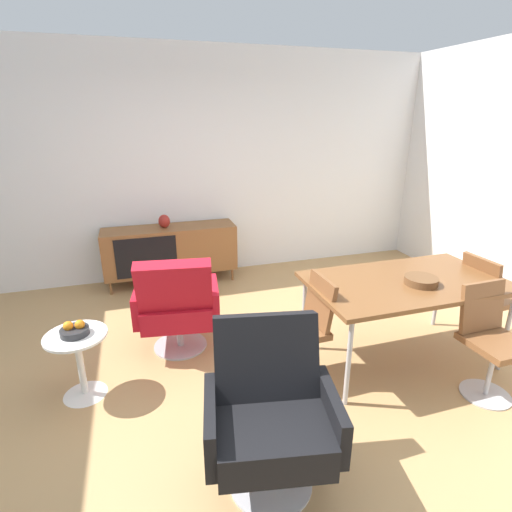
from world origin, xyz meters
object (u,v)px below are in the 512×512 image
object	(u,v)px
side_table_round	(79,358)
dining_table	(406,285)
sideboard	(170,249)
dining_chair_front_right	(490,337)
wooden_bowl_on_table	(421,281)
dining_chair_near_window	(305,325)
armchair_black_shell	(270,409)
lounge_chair_red	(177,304)
vase_cobalt	(164,221)
dining_chair_far_end	(487,296)
fruit_bowl	(75,330)

from	to	relation	value
side_table_round	dining_table	bearing A→B (deg)	-6.44
sideboard	dining_chair_front_right	distance (m)	3.50
wooden_bowl_on_table	dining_chair_near_window	bearing A→B (deg)	173.96
armchair_black_shell	side_table_round	distance (m)	1.56
lounge_chair_red	vase_cobalt	bearing A→B (deg)	88.20
dining_chair_far_end	armchair_black_shell	xyz separation A→B (m)	(-2.34, -0.79, -0.00)
dining_chair_far_end	fruit_bowl	xyz separation A→B (m)	(-3.45, 0.29, 0.09)
vase_cobalt	dining_chair_far_end	world-z (taller)	vase_cobalt
lounge_chair_red	dining_chair_front_right	bearing A→B (deg)	-30.01
dining_chair_near_window	fruit_bowl	bearing A→B (deg)	170.16
lounge_chair_red	fruit_bowl	size ratio (longest dim) A/B	4.73
dining_chair_near_window	dining_table	bearing A→B (deg)	-0.09
dining_table	sideboard	bearing A→B (deg)	126.67
dining_table	dining_chair_front_right	bearing A→B (deg)	-58.04
vase_cobalt	lounge_chair_red	size ratio (longest dim) A/B	0.17
dining_chair_near_window	lounge_chair_red	size ratio (longest dim) A/B	0.90
dining_chair_near_window	lounge_chair_red	distance (m)	1.13
dining_chair_front_right	armchair_black_shell	xyz separation A→B (m)	(-1.80, -0.23, -0.00)
vase_cobalt	side_table_round	size ratio (longest dim) A/B	0.31
dining_chair_near_window	side_table_round	xyz separation A→B (m)	(-1.67, 0.29, -0.15)
armchair_black_shell	dining_chair_far_end	bearing A→B (deg)	18.59
dining_chair_near_window	dining_chair_front_right	bearing A→B (deg)	-24.36
dining_table	dining_chair_near_window	size ratio (longest dim) A/B	1.87
lounge_chair_red	fruit_bowl	distance (m)	0.86
dining_chair_far_end	dining_chair_front_right	bearing A→B (deg)	-134.14
vase_cobalt	dining_chair_front_right	world-z (taller)	vase_cobalt
dining_chair_front_right	side_table_round	bearing A→B (deg)	163.75
sideboard	lounge_chair_red	xyz separation A→B (m)	(-0.10, -1.60, 0.03)
armchair_black_shell	side_table_round	xyz separation A→B (m)	(-1.11, 1.08, -0.15)
dining_table	lounge_chair_red	xyz separation A→B (m)	(-1.80, 0.68, -0.23)
armchair_black_shell	fruit_bowl	distance (m)	1.55
vase_cobalt	fruit_bowl	xyz separation A→B (m)	(-0.82, -1.99, -0.24)
side_table_round	armchair_black_shell	bearing A→B (deg)	-44.07
dining_chair_far_end	armchair_black_shell	bearing A→B (deg)	-161.41
sideboard	fruit_bowl	world-z (taller)	sideboard
dining_table	lounge_chair_red	distance (m)	1.93
wooden_bowl_on_table	dining_chair_near_window	size ratio (longest dim) A/B	0.30
dining_table	side_table_round	distance (m)	2.61
dining_chair_near_window	armchair_black_shell	world-z (taller)	armchair_black_shell
fruit_bowl	dining_table	bearing A→B (deg)	-6.50
wooden_bowl_on_table	lounge_chair_red	world-z (taller)	lounge_chair_red
wooden_bowl_on_table	dining_chair_front_right	xyz separation A→B (m)	(0.29, -0.46, -0.30)
fruit_bowl	dining_chair_near_window	bearing A→B (deg)	-9.84
dining_table	armchair_black_shell	distance (m)	1.67
lounge_chair_red	armchair_black_shell	distance (m)	1.51
wooden_bowl_on_table	lounge_chair_red	bearing A→B (deg)	157.23
side_table_round	fruit_bowl	world-z (taller)	fruit_bowl
vase_cobalt	fruit_bowl	distance (m)	2.16
dining_chair_front_right	dining_chair_near_window	xyz separation A→B (m)	(-1.24, 0.56, 0.00)
dining_chair_front_right	dining_chair_far_end	size ratio (longest dim) A/B	1.00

